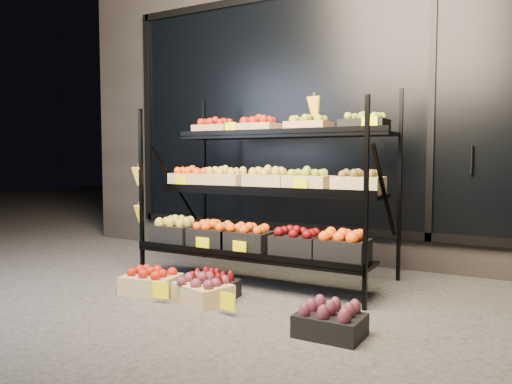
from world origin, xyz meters
The scene contains 9 objects.
ground centered at (0.00, 0.00, 0.00)m, with size 24.00×24.00×0.00m, color #514F4C.
building centered at (0.00, 2.59, 1.75)m, with size 6.00×2.08×3.50m.
display_rack centered at (-0.01, 0.60, 0.79)m, with size 2.18×1.02×1.71m.
tag_floor_a centered at (-0.33, -0.40, 0.06)m, with size 0.13×0.01×0.12m, color #FFF500.
tag_floor_b centered at (0.25, -0.40, 0.06)m, with size 0.13×0.01×0.12m, color #FFF500.
floor_crate_left centered at (-0.57, -0.22, 0.10)m, with size 0.46×0.37×0.21m.
floor_crate_midleft centered at (-0.08, -0.10, 0.09)m, with size 0.42×0.34×0.20m.
floor_crate_midright centered at (-0.08, -0.21, 0.10)m, with size 0.48×0.41×0.20m.
floor_crate_right centered at (1.00, -0.42, 0.09)m, with size 0.40×0.29×0.20m.
Camera 1 is at (2.04, -3.19, 1.07)m, focal length 35.00 mm.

